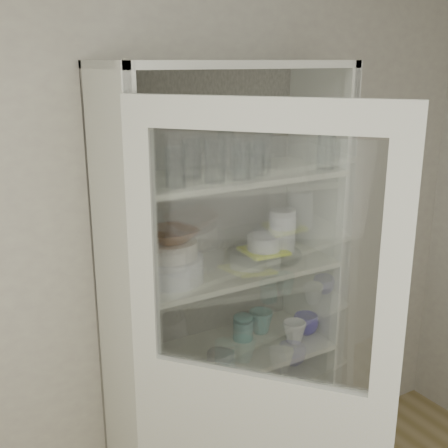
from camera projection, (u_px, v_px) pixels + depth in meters
wall_back at (159, 250)px, 2.46m from camera, size 3.60×0.02×2.60m
pantry_cabinet at (217, 328)px, 2.53m from camera, size 1.00×0.45×2.10m
cupboard_door at (256, 433)px, 1.92m from camera, size 0.61×0.72×2.00m
tumbler_0 at (176, 167)px, 2.00m from camera, size 0.09×0.09×0.15m
tumbler_1 at (145, 170)px, 1.93m from camera, size 0.09×0.09×0.15m
tumbler_2 at (215, 162)px, 2.08m from camera, size 0.10×0.10×0.16m
tumbler_3 at (241, 161)px, 2.13m from camera, size 0.09×0.09×0.14m
tumbler_4 at (255, 160)px, 2.15m from camera, size 0.08×0.08×0.14m
tumbler_5 at (262, 158)px, 2.22m from camera, size 0.08×0.08×0.13m
tumbler_6 at (326, 151)px, 2.34m from camera, size 0.08×0.08×0.15m
tumbler_7 at (129, 166)px, 2.05m from camera, size 0.07×0.07×0.14m
tumbler_8 at (142, 165)px, 2.05m from camera, size 0.07×0.07×0.14m
tumbler_9 at (191, 157)px, 2.18m from camera, size 0.10×0.10×0.15m
tumbler_10 at (238, 156)px, 2.27m from camera, size 0.07×0.07×0.13m
goblet_0 at (139, 158)px, 2.16m from camera, size 0.07×0.07×0.15m
goblet_1 at (201, 151)px, 2.33m from camera, size 0.07×0.07×0.16m
goblet_2 at (226, 147)px, 2.34m from camera, size 0.08×0.08×0.18m
goblet_3 at (264, 144)px, 2.46m from camera, size 0.08×0.08×0.17m
plate_stack_front at (171, 269)px, 2.21m from camera, size 0.26×0.26×0.10m
plate_stack_back at (170, 260)px, 2.37m from camera, size 0.21×0.21×0.06m
cream_bowl at (171, 249)px, 2.19m from camera, size 0.22×0.22×0.07m
terracotta_bowl at (170, 235)px, 2.17m from camera, size 0.23×0.23×0.05m
glass_platter at (264, 254)px, 2.49m from camera, size 0.39×0.39×0.02m
yellow_trivet at (264, 251)px, 2.49m from camera, size 0.19×0.19×0.01m
white_ramekin at (264, 243)px, 2.48m from camera, size 0.20×0.20×0.06m
grey_bowl_stack at (282, 231)px, 2.52m from camera, size 0.12×0.12×0.20m
mug_blue at (306, 324)px, 2.64m from camera, size 0.12×0.12×0.09m
mug_teal at (261, 322)px, 2.65m from camera, size 0.12×0.12×0.11m
mug_white at (294, 332)px, 2.55m from camera, size 0.11×0.11×0.10m
teal_jar at (243, 328)px, 2.58m from camera, size 0.09×0.09×0.11m
measuring_cups at (219, 357)px, 2.40m from camera, size 0.10×0.10×0.04m
white_canister at (146, 359)px, 2.29m from camera, size 0.11×0.11×0.13m
cream_dish at (168, 440)px, 2.46m from camera, size 0.30×0.30×0.07m
tin_box at (235, 419)px, 2.61m from camera, size 0.26×0.22×0.07m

